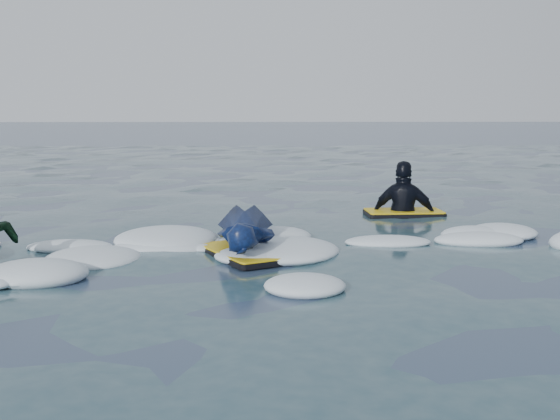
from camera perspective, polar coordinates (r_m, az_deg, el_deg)
The scene contains 4 objects.
ground at distance 6.51m, azimuth -10.66°, elevation -5.67°, with size 120.00×120.00×0.00m, color #1D2C45.
foam_band at distance 7.51m, azimuth -9.39°, elevation -3.74°, with size 12.00×3.10×0.30m, color white, non-canonical shape.
prone_woman_unit at distance 7.53m, azimuth -2.85°, elevation -1.79°, with size 1.11×1.78×0.45m.
waiting_rider_unit at distance 10.24m, azimuth 10.02°, elevation -0.61°, with size 1.13×0.66×1.64m.
Camera 1 is at (1.06, -6.23, 1.58)m, focal length 45.00 mm.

